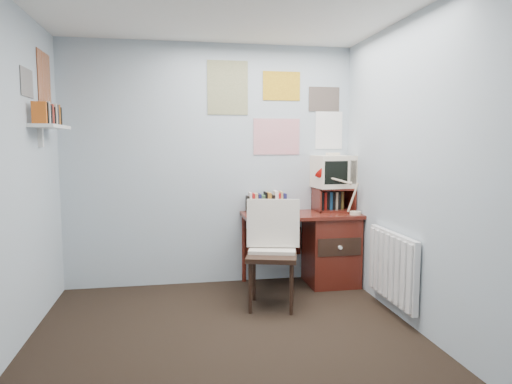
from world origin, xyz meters
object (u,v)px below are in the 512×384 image
radiator (393,267)px  tv_riser (333,199)px  desk_chair (272,256)px  wall_shelf (50,127)px  desk (325,246)px  crt_tv (333,170)px  desk_lamp (356,194)px

radiator → tv_riser: bearing=99.3°
desk_chair → radiator: size_ratio=1.18×
tv_riser → wall_shelf: 2.83m
desk → crt_tv: 0.81m
desk_lamp → tv_riser: size_ratio=1.05×
desk → crt_tv: crt_tv is taller
desk_chair → tv_riser: tv_riser is taller
desk → desk_lamp: 0.64m
desk_chair → tv_riser: (0.82, 0.69, 0.41)m
desk → desk_lamp: (0.26, -0.17, 0.57)m
desk → crt_tv: (0.11, 0.13, 0.79)m
desk_chair → desk_lamp: (0.96, 0.42, 0.50)m
desk_lamp → radiator: desk_lamp is taller
desk_chair → radiator: 1.05m
radiator → wall_shelf: bearing=169.1°
desk_lamp → crt_tv: (-0.14, 0.30, 0.23)m
crt_tv → wall_shelf: size_ratio=0.63×
desk_lamp → radiator: size_ratio=0.53×
desk_chair → tv_riser: 1.15m
desk_lamp → tv_riser: (-0.14, 0.28, -0.09)m
desk → radiator: desk is taller
crt_tv → wall_shelf: 2.76m
tv_riser → wall_shelf: (-2.69, -0.49, 0.74)m
radiator → desk_lamp: bearing=92.5°
desk_chair → desk_lamp: desk_lamp is taller
crt_tv → desk_lamp: bearing=-70.2°
desk_lamp → radiator: 0.94m
crt_tv → radiator: (0.18, -1.06, -0.78)m
desk → radiator: bearing=-72.8°
radiator → desk: bearing=107.2°
radiator → desk_chair: bearing=160.7°
radiator → crt_tv: bearing=99.5°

